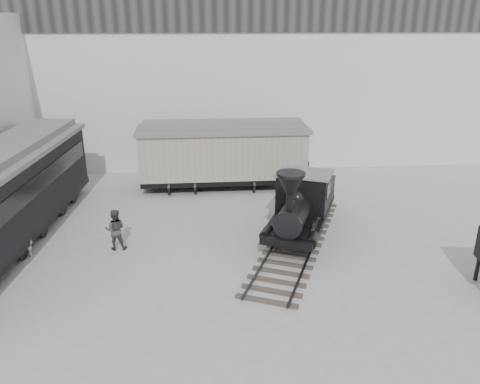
{
  "coord_description": "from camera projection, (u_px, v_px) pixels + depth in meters",
  "views": [
    {
      "loc": [
        -1.45,
        -13.65,
        8.6
      ],
      "look_at": [
        -0.01,
        4.33,
        2.0
      ],
      "focal_mm": 35.0,
      "sensor_mm": 36.0,
      "label": 1
    }
  ],
  "objects": [
    {
      "name": "visitor_a",
      "position": [
        23.0,
        237.0,
        17.84
      ],
      "size": [
        0.73,
        0.59,
        1.74
      ],
      "primitive_type": "imported",
      "rotation": [
        0.0,
        0.0,
        3.46
      ],
      "color": "#B2B2B2",
      "rests_on": "ground"
    },
    {
      "name": "north_wall",
      "position": [
        226.0,
        75.0,
        27.96
      ],
      "size": [
        34.0,
        2.51,
        11.0
      ],
      "color": "silver",
      "rests_on": "ground"
    },
    {
      "name": "locomotive",
      "position": [
        301.0,
        208.0,
        19.51
      ],
      "size": [
        5.73,
        9.74,
        3.42
      ],
      "rotation": [
        0.0,
        0.0,
        -0.4
      ],
      "color": "#38322D",
      "rests_on": "ground"
    },
    {
      "name": "passenger_coach",
      "position": [
        5.0,
        196.0,
        18.68
      ],
      "size": [
        3.84,
        13.87,
        3.67
      ],
      "rotation": [
        0.0,
        0.0,
        -0.07
      ],
      "color": "black",
      "rests_on": "ground"
    },
    {
      "name": "visitor_b",
      "position": [
        115.0,
        229.0,
        18.51
      ],
      "size": [
        0.82,
        0.64,
        1.68
      ],
      "primitive_type": "imported",
      "rotation": [
        0.0,
        0.0,
        3.15
      ],
      "color": "#3E3E43",
      "rests_on": "ground"
    },
    {
      "name": "boxcar",
      "position": [
        223.0,
        153.0,
        25.11
      ],
      "size": [
        9.05,
        2.88,
        3.7
      ],
      "rotation": [
        0.0,
        0.0,
        0.01
      ],
      "color": "black",
      "rests_on": "ground"
    },
    {
      "name": "ground",
      "position": [
        250.0,
        291.0,
        15.84
      ],
      "size": [
        90.0,
        90.0,
        0.0
      ],
      "primitive_type": "plane",
      "color": "#9E9E9B"
    }
  ]
}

